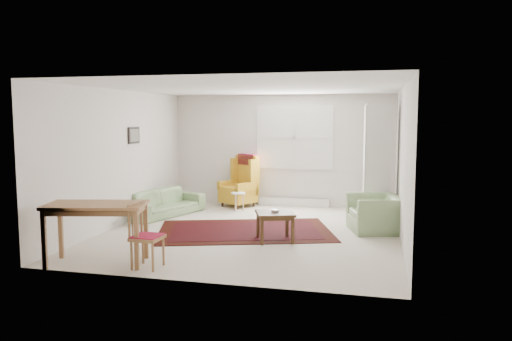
% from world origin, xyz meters
% --- Properties ---
extents(room, '(5.04, 5.54, 2.51)m').
position_xyz_m(room, '(0.02, 0.21, 1.26)').
color(room, beige).
rests_on(room, ground).
extents(rug, '(3.45, 2.76, 0.03)m').
position_xyz_m(rug, '(-0.14, 0.03, 0.02)').
color(rug, black).
rests_on(rug, ground).
extents(sofa, '(1.26, 1.94, 0.73)m').
position_xyz_m(sofa, '(-2.10, 0.99, 0.37)').
color(sofa, '#81A16B').
rests_on(sofa, ground).
extents(armchair, '(1.09, 1.17, 0.76)m').
position_xyz_m(armchair, '(2.10, 0.57, 0.38)').
color(armchair, '#81A16B').
rests_on(armchair, ground).
extents(wingback_chair, '(0.94, 0.96, 1.17)m').
position_xyz_m(wingback_chair, '(-0.91, 2.33, 0.58)').
color(wingback_chair, gold).
rests_on(wingback_chair, ground).
extents(coffee_table, '(0.76, 0.76, 0.48)m').
position_xyz_m(coffee_table, '(0.52, -0.53, 0.24)').
color(coffee_table, '#422914').
rests_on(coffee_table, ground).
extents(stool, '(0.36, 0.36, 0.40)m').
position_xyz_m(stool, '(-0.76, 1.82, 0.20)').
color(stool, white).
rests_on(stool, ground).
extents(cabinet, '(0.52, 0.93, 2.25)m').
position_xyz_m(cabinet, '(2.10, 1.69, 1.13)').
color(cabinet, silver).
rests_on(cabinet, ground).
extents(desk, '(1.44, 0.95, 0.84)m').
position_xyz_m(desk, '(-1.59, -2.35, 0.42)').
color(desk, olive).
rests_on(desk, ground).
extents(desk_chair, '(0.39, 0.39, 0.87)m').
position_xyz_m(desk_chair, '(-0.85, -2.35, 0.43)').
color(desk_chair, olive).
rests_on(desk_chair, ground).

